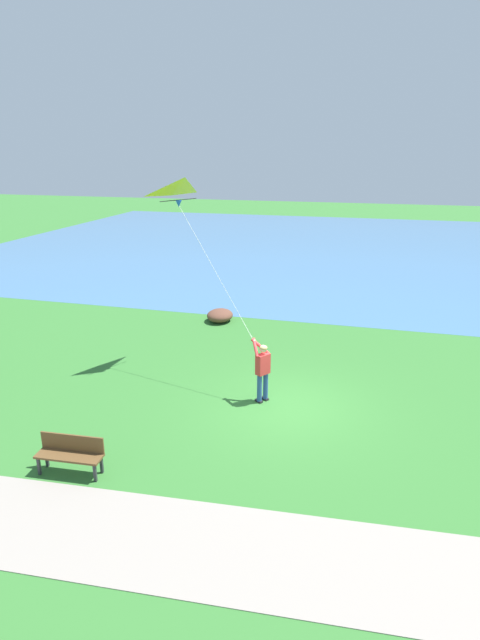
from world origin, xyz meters
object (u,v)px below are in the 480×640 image
object	(u,v)px
person_kite_flyer	(262,367)
park_bench_near_walkway	(71,452)
flying_kite	(185,194)
lakeside_shrub	(220,315)

from	to	relation	value
person_kite_flyer	park_bench_near_walkway	distance (m)	5.60
person_kite_flyer	flying_kite	xyz separation A→B (m)	(2.05, 2.94, 4.56)
person_kite_flyer	lakeside_shrub	xyz separation A→B (m)	(6.61, 3.28, -0.80)
park_bench_near_walkway	lakeside_shrub	xyz separation A→B (m)	(11.05, -0.10, -0.26)
park_bench_near_walkway	lakeside_shrub	world-z (taller)	park_bench_near_walkway
person_kite_flyer	lakeside_shrub	world-z (taller)	person_kite_flyer
park_bench_near_walkway	lakeside_shrub	size ratio (longest dim) A/B	1.20
person_kite_flyer	flying_kite	world-z (taller)	flying_kite
flying_kite	lakeside_shrub	size ratio (longest dim) A/B	3.32
person_kite_flyer	park_bench_near_walkway	bearing A→B (deg)	142.68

